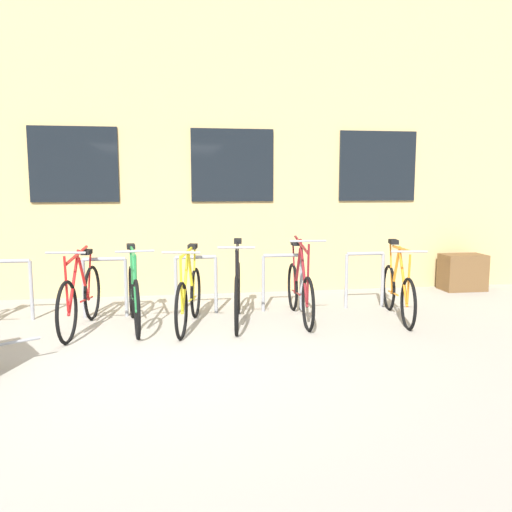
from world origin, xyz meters
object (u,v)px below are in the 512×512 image
(bicycle_yellow, at_px, (189,296))
(bicycle_black, at_px, (237,292))
(bicycle_orange, at_px, (398,291))
(bicycle_green, at_px, (134,296))
(bicycle_red, at_px, (80,298))
(planter_box, at_px, (463,272))
(bicycle_maroon, at_px, (300,290))

(bicycle_yellow, height_order, bicycle_black, bicycle_black)
(bicycle_orange, height_order, bicycle_green, bicycle_orange)
(bicycle_red, relative_size, bicycle_orange, 1.07)
(bicycle_green, distance_m, planter_box, 5.47)
(bicycle_orange, bearing_deg, bicycle_red, 178.85)
(bicycle_orange, bearing_deg, bicycle_yellow, 179.53)
(planter_box, bearing_deg, bicycle_black, -159.54)
(bicycle_black, height_order, bicycle_orange, bicycle_black)
(bicycle_orange, bearing_deg, bicycle_black, 176.47)
(bicycle_yellow, xyz_separation_m, bicycle_orange, (2.73, -0.02, -0.01))
(bicycle_red, bearing_deg, bicycle_maroon, 1.75)
(bicycle_green, bearing_deg, bicycle_maroon, 0.95)
(bicycle_black, height_order, bicycle_green, bicycle_black)
(bicycle_maroon, height_order, bicycle_green, bicycle_maroon)
(bicycle_maroon, distance_m, bicycle_black, 0.83)
(bicycle_black, height_order, planter_box, bicycle_black)
(bicycle_yellow, relative_size, bicycle_red, 0.93)
(planter_box, bearing_deg, bicycle_green, -164.29)
(bicycle_yellow, bearing_deg, bicycle_maroon, 5.64)
(bicycle_yellow, distance_m, bicycle_red, 1.31)
(bicycle_red, xyz_separation_m, bicycle_black, (1.93, 0.05, 0.01))
(bicycle_yellow, bearing_deg, planter_box, 19.10)
(bicycle_green, bearing_deg, bicycle_orange, -2.18)
(bicycle_yellow, relative_size, bicycle_orange, 1.00)
(bicycle_red, bearing_deg, planter_box, 14.55)
(bicycle_red, relative_size, bicycle_black, 1.00)
(bicycle_red, bearing_deg, bicycle_green, 4.42)
(bicycle_green, bearing_deg, planter_box, 15.71)
(bicycle_red, xyz_separation_m, bicycle_green, (0.63, 0.05, -0.00))
(bicycle_maroon, bearing_deg, planter_box, 24.71)
(bicycle_maroon, height_order, bicycle_orange, bicycle_maroon)
(bicycle_yellow, distance_m, bicycle_black, 0.63)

